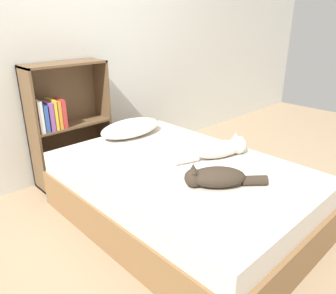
# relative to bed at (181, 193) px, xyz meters

# --- Properties ---
(ground_plane) EXTENTS (8.00, 8.00, 0.00)m
(ground_plane) POSITION_rel_bed_xyz_m (0.00, 0.00, -0.23)
(ground_plane) COLOR #997F60
(wall_back) EXTENTS (8.00, 0.06, 2.50)m
(wall_back) POSITION_rel_bed_xyz_m (0.00, 1.35, 1.02)
(wall_back) COLOR silver
(wall_back) RESTS_ON ground_plane
(bed) EXTENTS (1.27, 1.88, 0.46)m
(bed) POSITION_rel_bed_xyz_m (0.00, 0.00, 0.00)
(bed) COLOR brown
(bed) RESTS_ON ground_plane
(pillow) EXTENTS (0.60, 0.31, 0.14)m
(pillow) POSITION_rel_bed_xyz_m (0.13, 0.76, 0.30)
(pillow) COLOR white
(pillow) RESTS_ON bed
(cat_light) EXTENTS (0.59, 0.28, 0.16)m
(cat_light) POSITION_rel_bed_xyz_m (0.34, -0.10, 0.30)
(cat_light) COLOR beige
(cat_light) RESTS_ON bed
(cat_dark) EXTENTS (0.45, 0.42, 0.14)m
(cat_dark) POSITION_rel_bed_xyz_m (-0.07, -0.36, 0.29)
(cat_dark) COLOR #33281E
(cat_dark) RESTS_ON bed
(bookshelf) EXTENTS (0.71, 0.26, 1.09)m
(bookshelf) POSITION_rel_bed_xyz_m (-0.27, 1.21, 0.34)
(bookshelf) COLOR brown
(bookshelf) RESTS_ON ground_plane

